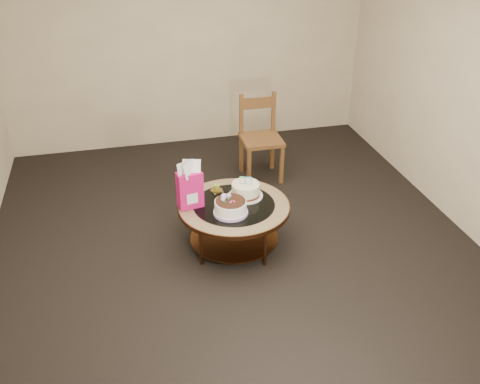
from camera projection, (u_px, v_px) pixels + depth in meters
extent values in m
plane|color=black|center=(234.00, 246.00, 5.05)|extent=(5.00, 5.00, 0.00)
cube|color=beige|center=(187.00, 42.00, 6.51)|extent=(4.50, 0.02, 2.60)
cube|color=beige|center=(365.00, 329.00, 2.30)|extent=(4.50, 0.02, 2.60)
cube|color=beige|center=(474.00, 95.00, 4.86)|extent=(0.02, 5.00, 2.60)
cylinder|color=#593219|center=(264.00, 211.00, 5.18)|extent=(0.04, 0.04, 0.42)
cylinder|color=#593219|center=(206.00, 211.00, 5.20)|extent=(0.04, 0.04, 0.42)
cylinder|color=#593219|center=(201.00, 244.00, 4.70)|extent=(0.04, 0.04, 0.42)
cylinder|color=#593219|center=(265.00, 245.00, 4.69)|extent=(0.04, 0.04, 0.42)
cylinder|color=#593219|center=(234.00, 237.00, 5.00)|extent=(0.82, 0.82, 0.02)
cylinder|color=#593219|center=(234.00, 207.00, 4.83)|extent=(1.02, 1.02, 0.04)
cylinder|color=#9F8458|center=(234.00, 205.00, 4.83)|extent=(1.00, 1.00, 0.01)
cylinder|color=black|center=(234.00, 205.00, 4.82)|extent=(0.74, 0.74, 0.01)
cylinder|color=#B390CB|center=(231.00, 212.00, 4.68)|extent=(0.31, 0.31, 0.02)
cylinder|color=white|center=(231.00, 207.00, 4.66)|extent=(0.28, 0.28, 0.12)
cylinder|color=black|center=(231.00, 201.00, 4.62)|extent=(0.26, 0.26, 0.01)
sphere|color=#B390CB|center=(224.00, 196.00, 4.64)|extent=(0.06, 0.06, 0.06)
sphere|color=#B390CB|center=(229.00, 196.00, 4.66)|extent=(0.05, 0.05, 0.05)
sphere|color=#B390CB|center=(223.00, 199.00, 4.61)|extent=(0.04, 0.04, 0.04)
cone|color=#1C6B27|center=(228.00, 199.00, 4.64)|extent=(0.03, 0.03, 0.03)
cone|color=#1C6B27|center=(221.00, 199.00, 4.64)|extent=(0.04, 0.04, 0.03)
cone|color=#1C6B27|center=(231.00, 196.00, 4.68)|extent=(0.04, 0.04, 0.03)
cone|color=#1C6B27|center=(225.00, 202.00, 4.59)|extent=(0.04, 0.04, 0.03)
cylinder|color=silver|center=(246.00, 196.00, 4.94)|extent=(0.32, 0.32, 0.01)
cylinder|color=#472114|center=(246.00, 194.00, 4.93)|extent=(0.26, 0.26, 0.02)
cylinder|color=#F1EAC8|center=(246.00, 188.00, 4.90)|extent=(0.26, 0.26, 0.10)
cube|color=#49AB50|center=(242.00, 180.00, 4.87)|extent=(0.05, 0.03, 0.07)
cube|color=white|center=(242.00, 180.00, 4.87)|extent=(0.04, 0.02, 0.06)
cube|color=#3F91D7|center=(249.00, 181.00, 4.86)|extent=(0.05, 0.03, 0.07)
cube|color=white|center=(249.00, 181.00, 4.86)|extent=(0.04, 0.02, 0.06)
cube|color=#C5126D|center=(190.00, 190.00, 4.71)|extent=(0.24, 0.15, 0.34)
cube|color=silver|center=(190.00, 196.00, 4.74)|extent=(0.12, 0.14, 0.10)
cube|color=#EDDA61|center=(217.00, 191.00, 5.02)|extent=(0.11, 0.11, 0.01)
cylinder|color=gold|center=(217.00, 190.00, 5.01)|extent=(0.11, 0.11, 0.01)
cylinder|color=olive|center=(217.00, 187.00, 5.00)|extent=(0.06, 0.06, 0.06)
cylinder|color=black|center=(217.00, 184.00, 4.98)|extent=(0.00, 0.00, 0.01)
cube|color=brown|center=(261.00, 140.00, 6.01)|extent=(0.44, 0.44, 0.04)
cube|color=brown|center=(249.00, 168.00, 5.93)|extent=(0.04, 0.04, 0.47)
cube|color=brown|center=(282.00, 164.00, 6.00)|extent=(0.04, 0.04, 0.47)
cube|color=brown|center=(241.00, 153.00, 6.25)|extent=(0.04, 0.04, 0.47)
cube|color=brown|center=(272.00, 150.00, 6.32)|extent=(0.04, 0.04, 0.47)
cube|color=brown|center=(241.00, 115.00, 6.01)|extent=(0.04, 0.04, 0.48)
cube|color=brown|center=(274.00, 112.00, 6.08)|extent=(0.04, 0.04, 0.48)
cube|color=brown|center=(258.00, 103.00, 5.98)|extent=(0.38, 0.03, 0.13)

